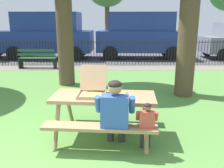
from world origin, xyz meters
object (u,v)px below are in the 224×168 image
object	(u,v)px
pizza_slice_on_table	(122,93)
picnic_table_foreground	(104,105)
pizza_box_open	(92,90)
park_bench_center	(37,59)
parked_car_center	(141,34)
child_at_table	(147,122)
adult_at_table	(115,112)
parked_car_left	(49,34)

from	to	relation	value
pizza_slice_on_table	picnic_table_foreground	bearing A→B (deg)	-164.19
pizza_box_open	park_bench_center	world-z (taller)	pizza_box_open
park_bench_center	parked_car_center	distance (m)	5.68
pizza_slice_on_table	child_at_table	xyz separation A→B (m)	(0.36, -0.68, -0.26)
pizza_box_open	pizza_slice_on_table	distance (m)	0.53
pizza_box_open	adult_at_table	bearing A→B (deg)	-55.14
parked_car_left	pizza_slice_on_table	bearing A→B (deg)	-69.03
pizza_slice_on_table	parked_car_left	size ratio (longest dim) A/B	0.06
pizza_slice_on_table	parked_car_center	world-z (taller)	parked_car_center
park_bench_center	parked_car_left	bearing A→B (deg)	93.08
picnic_table_foreground	parked_car_left	bearing A→B (deg)	109.06
adult_at_table	park_bench_center	xyz separation A→B (m)	(-3.25, 6.98, -0.24)
parked_car_left	parked_car_center	world-z (taller)	same
pizza_box_open	child_at_table	xyz separation A→B (m)	(0.88, -0.63, -0.35)
pizza_box_open	pizza_slice_on_table	size ratio (longest dim) A/B	2.19
park_bench_center	parked_car_left	world-z (taller)	parked_car_left
pizza_slice_on_table	parked_car_center	size ratio (longest dim) A/B	0.06
parked_car_left	parked_car_center	bearing A→B (deg)	-0.00
child_at_table	park_bench_center	distance (m)	7.98
pizza_slice_on_table	child_at_table	distance (m)	0.81
adult_at_table	park_bench_center	size ratio (longest dim) A/B	0.74
adult_at_table	child_at_table	size ratio (longest dim) A/B	1.40
child_at_table	picnic_table_foreground	bearing A→B (deg)	138.86
child_at_table	park_bench_center	world-z (taller)	park_bench_center
pizza_box_open	pizza_slice_on_table	world-z (taller)	pizza_box_open
parked_car_left	parked_car_center	size ratio (longest dim) A/B	1.00
child_at_table	park_bench_center	size ratio (longest dim) A/B	0.53
picnic_table_foreground	pizza_box_open	distance (m)	0.34
pizza_slice_on_table	adult_at_table	distance (m)	0.63
adult_at_table	parked_car_center	world-z (taller)	parked_car_center
picnic_table_foreground	pizza_box_open	bearing A→B (deg)	168.32
adult_at_table	parked_car_center	size ratio (longest dim) A/B	0.25
pizza_box_open	adult_at_table	distance (m)	0.71
pizza_box_open	adult_at_table	world-z (taller)	pizza_box_open
picnic_table_foreground	adult_at_table	xyz separation A→B (m)	(0.19, -0.52, 0.06)
pizza_box_open	adult_at_table	xyz separation A→B (m)	(0.39, -0.56, -0.21)
park_bench_center	adult_at_table	bearing A→B (deg)	-65.00
adult_at_table	child_at_table	xyz separation A→B (m)	(0.48, -0.07, -0.14)
pizza_slice_on_table	adult_at_table	bearing A→B (deg)	-101.76
pizza_box_open	parked_car_center	size ratio (longest dim) A/B	0.13
pizza_box_open	park_bench_center	size ratio (longest dim) A/B	0.38
picnic_table_foreground	child_at_table	bearing A→B (deg)	-41.14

